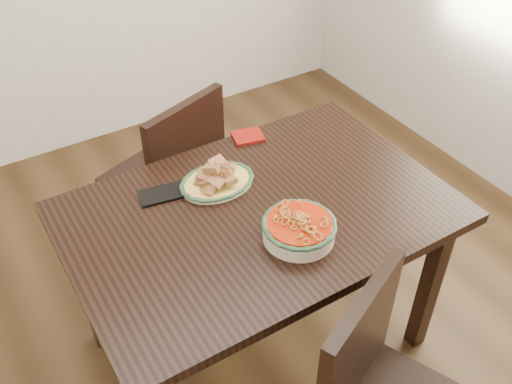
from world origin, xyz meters
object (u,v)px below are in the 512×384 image
chair_far (173,173)px  noodle_bowl (299,227)px  fish_plate (217,175)px  smartphone (163,194)px  dining_table (259,227)px

chair_far → noodle_bowl: bearing=76.3°
fish_plate → noodle_bowl: 0.39m
noodle_bowl → smartphone: noodle_bowl is taller
smartphone → noodle_bowl: bearing=-46.2°
chair_far → smartphone: 0.52m
noodle_bowl → chair_far: bearing=95.8°
fish_plate → smartphone: (-0.19, 0.05, -0.04)m
dining_table → chair_far: 0.67m
dining_table → fish_plate: 0.24m
chair_far → noodle_bowl: 0.88m
dining_table → chair_far: size_ratio=1.47×
fish_plate → chair_far: bearing=88.6°
smartphone → chair_far: bearing=73.5°
chair_far → noodle_bowl: size_ratio=3.64×
chair_far → fish_plate: chair_far is taller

